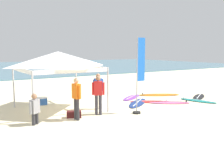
# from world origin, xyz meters

# --- Properties ---
(ground_plane) EXTENTS (80.00, 80.00, 0.00)m
(ground_plane) POSITION_xyz_m (0.00, 0.00, 0.00)
(ground_plane) COLOR beige
(sea) EXTENTS (80.00, 36.00, 0.10)m
(sea) POSITION_xyz_m (0.00, 31.89, 0.05)
(sea) COLOR teal
(sea) RESTS_ON ground
(canopy_tent) EXTENTS (3.48, 3.48, 2.75)m
(canopy_tent) POSITION_xyz_m (-2.79, 0.57, 2.39)
(canopy_tent) COLOR #B7B7BC
(canopy_tent) RESTS_ON ground
(surfboard_pink) EXTENTS (2.16, 1.75, 0.19)m
(surfboard_pink) POSITION_xyz_m (2.69, -1.20, 0.04)
(surfboard_pink) COLOR pink
(surfboard_pink) RESTS_ON ground
(surfboard_orange) EXTENTS (2.58, 1.82, 0.19)m
(surfboard_orange) POSITION_xyz_m (3.88, 0.86, 0.04)
(surfboard_orange) COLOR orange
(surfboard_orange) RESTS_ON ground
(surfboard_black) EXTENTS (2.13, 1.61, 0.19)m
(surfboard_black) POSITION_xyz_m (5.42, -0.94, 0.04)
(surfboard_black) COLOR black
(surfboard_black) RESTS_ON ground
(surfboard_purple) EXTENTS (2.16, 1.67, 0.19)m
(surfboard_purple) POSITION_xyz_m (1.92, 1.10, 0.04)
(surfboard_purple) COLOR purple
(surfboard_purple) RESTS_ON ground
(surfboard_teal) EXTENTS (1.10, 2.12, 0.19)m
(surfboard_teal) POSITION_xyz_m (4.38, -1.69, 0.04)
(surfboard_teal) COLOR #19847F
(surfboard_teal) RESTS_ON ground
(surfboard_navy) EXTENTS (2.43, 2.17, 0.19)m
(surfboard_navy) POSITION_xyz_m (1.22, -0.34, 0.04)
(surfboard_navy) COLOR navy
(surfboard_navy) RESTS_ON ground
(surfboard_red) EXTENTS (2.16, 1.66, 0.19)m
(surfboard_red) POSITION_xyz_m (2.02, -0.44, 0.04)
(surfboard_red) COLOR red
(surfboard_red) RESTS_ON ground
(person_orange) EXTENTS (0.26, 0.55, 1.71)m
(person_orange) POSITION_xyz_m (-2.86, -1.51, 0.99)
(person_orange) COLOR #2D2D33
(person_orange) RESTS_ON ground
(person_blue) EXTENTS (0.55, 0.25, 1.71)m
(person_blue) POSITION_xyz_m (-1.17, -0.32, 0.99)
(person_blue) COLOR #2D2D33
(person_blue) RESTS_ON ground
(person_red) EXTENTS (0.48, 0.37, 1.71)m
(person_red) POSITION_xyz_m (-1.72, -1.29, 0.99)
(person_red) COLOR #383842
(person_red) RESTS_ON ground
(person_grey) EXTENTS (0.47, 0.38, 1.20)m
(person_grey) POSITION_xyz_m (-4.48, -1.27, 0.66)
(person_grey) COLOR #2D2D33
(person_grey) RESTS_ON ground
(banner_flag) EXTENTS (0.60, 0.36, 3.40)m
(banner_flag) POSITION_xyz_m (-0.05, -2.01, 1.57)
(banner_flag) COLOR #99999E
(banner_flag) RESTS_ON ground
(gear_bag_near_tent) EXTENTS (0.68, 0.54, 0.28)m
(gear_bag_near_tent) POSITION_xyz_m (-2.81, -1.14, 0.14)
(gear_bag_near_tent) COLOR #4C1919
(gear_bag_near_tent) RESTS_ON ground
(cooler_box) EXTENTS (0.50, 0.36, 0.39)m
(cooler_box) POSITION_xyz_m (-3.15, 2.10, 0.20)
(cooler_box) COLOR #2D60B7
(cooler_box) RESTS_ON ground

